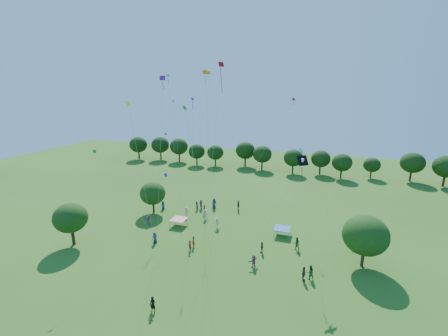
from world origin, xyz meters
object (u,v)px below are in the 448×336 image
at_px(red_high_kite, 218,102).
at_px(near_tree_west, 70,218).
at_px(tent_red_stripe, 179,219).
at_px(near_tree_east, 366,235).
at_px(tent_blue, 282,229).
at_px(man_in_black, 153,304).
at_px(near_tree_north, 153,193).
at_px(pirate_kite, 302,162).

bearing_deg(red_high_kite, near_tree_west, -158.38).
bearing_deg(tent_red_stripe, near_tree_east, -6.09).
relative_size(near_tree_west, tent_blue, 2.65).
bearing_deg(man_in_black, near_tree_north, 118.24).
distance_m(near_tree_west, near_tree_north, 13.64).
distance_m(near_tree_west, man_in_black, 18.82).
xyz_separation_m(pirate_kite, red_high_kite, (-10.41, 0.35, 6.62)).
xyz_separation_m(tent_blue, pirate_kite, (2.40, -4.90, 11.10)).
relative_size(near_tree_east, man_in_black, 3.93).
xyz_separation_m(near_tree_north, pirate_kite, (24.22, -6.07, 8.70)).
bearing_deg(tent_blue, man_in_black, -115.52).
distance_m(tent_red_stripe, man_in_black, 18.41).
bearing_deg(red_high_kite, tent_red_stripe, 160.81).
height_order(near_tree_west, tent_blue, near_tree_west).
bearing_deg(near_tree_east, tent_red_stripe, 173.91).
relative_size(near_tree_east, tent_red_stripe, 2.87).
xyz_separation_m(near_tree_north, red_high_kite, (13.82, -5.72, 15.32)).
height_order(near_tree_west, near_tree_north, near_tree_west).
bearing_deg(man_in_black, tent_blue, 61.07).
xyz_separation_m(near_tree_north, tent_red_stripe, (6.39, -3.13, -2.40)).
bearing_deg(near_tree_north, near_tree_west, -108.62).
bearing_deg(near_tree_north, man_in_black, -58.34).
xyz_separation_m(tent_red_stripe, man_in_black, (6.23, -17.32, -0.23)).
relative_size(tent_blue, red_high_kite, 0.10).
bearing_deg(tent_blue, near_tree_west, -155.82).
distance_m(tent_blue, pirate_kite, 12.37).
distance_m(near_tree_east, tent_red_stripe, 25.81).
bearing_deg(tent_blue, tent_red_stripe, -172.73).
bearing_deg(pirate_kite, man_in_black, -128.89).
relative_size(tent_red_stripe, pirate_kite, 0.19).
bearing_deg(red_high_kite, tent_blue, 29.63).
distance_m(near_tree_north, tent_blue, 21.99).
xyz_separation_m(tent_red_stripe, red_high_kite, (7.43, -2.59, 17.72)).
xyz_separation_m(near_tree_west, near_tree_east, (36.24, 7.07, 0.13)).
bearing_deg(near_tree_west, pirate_kite, 13.49).
relative_size(near_tree_north, red_high_kite, 0.24).
bearing_deg(tent_blue, near_tree_east, -24.99).
bearing_deg(near_tree_north, pirate_kite, -14.06).
bearing_deg(near_tree_north, tent_red_stripe, -26.13).
bearing_deg(tent_blue, red_high_kite, -150.37).
height_order(near_tree_west, red_high_kite, red_high_kite).
distance_m(near_tree_west, near_tree_east, 36.92).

